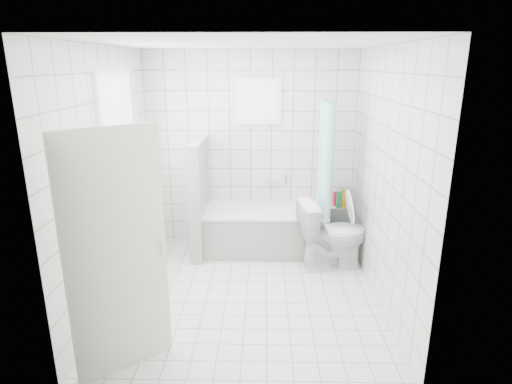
{
  "coord_description": "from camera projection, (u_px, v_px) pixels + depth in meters",
  "views": [
    {
      "loc": [
        0.18,
        -4.2,
        2.42
      ],
      "look_at": [
        0.09,
        0.35,
        1.05
      ],
      "focal_mm": 30.0,
      "sensor_mm": 36.0,
      "label": 1
    }
  ],
  "objects": [
    {
      "name": "ground",
      "position": [
        247.0,
        292.0,
        4.73
      ],
      "size": [
        3.0,
        3.0,
        0.0
      ],
      "primitive_type": "plane",
      "color": "white",
      "rests_on": "ground"
    },
    {
      "name": "ceiling",
      "position": [
        245.0,
        44.0,
        3.98
      ],
      "size": [
        3.0,
        3.0,
        0.0
      ],
      "primitive_type": "plane",
      "rotation": [
        3.14,
        0.0,
        0.0
      ],
      "color": "white",
      "rests_on": "ground"
    },
    {
      "name": "wall_back",
      "position": [
        251.0,
        150.0,
        5.79
      ],
      "size": [
        2.8,
        0.02,
        2.6
      ],
      "primitive_type": "cube",
      "color": "white",
      "rests_on": "ground"
    },
    {
      "name": "wall_front",
      "position": [
        237.0,
        235.0,
        2.92
      ],
      "size": [
        2.8,
        0.02,
        2.6
      ],
      "primitive_type": "cube",
      "color": "white",
      "rests_on": "ground"
    },
    {
      "name": "wall_left",
      "position": [
        110.0,
        178.0,
        4.38
      ],
      "size": [
        0.02,
        3.0,
        2.6
      ],
      "primitive_type": "cube",
      "color": "white",
      "rests_on": "ground"
    },
    {
      "name": "wall_right",
      "position": [
        384.0,
        179.0,
        4.33
      ],
      "size": [
        0.02,
        3.0,
        2.6
      ],
      "primitive_type": "cube",
      "color": "white",
      "rests_on": "ground"
    },
    {
      "name": "window_left",
      "position": [
        121.0,
        143.0,
        4.58
      ],
      "size": [
        0.01,
        0.9,
        1.4
      ],
      "primitive_type": "cube",
      "color": "white",
      "rests_on": "wall_left"
    },
    {
      "name": "window_back",
      "position": [
        258.0,
        101.0,
        5.56
      ],
      "size": [
        0.5,
        0.01,
        0.5
      ],
      "primitive_type": "cube",
      "color": "white",
      "rests_on": "wall_back"
    },
    {
      "name": "window_sill",
      "position": [
        131.0,
        209.0,
        4.79
      ],
      "size": [
        0.18,
        1.02,
        0.08
      ],
      "primitive_type": "cube",
      "color": "white",
      "rests_on": "wall_left"
    },
    {
      "name": "door",
      "position": [
        117.0,
        256.0,
        3.28
      ],
      "size": [
        0.64,
        0.54,
        2.0
      ],
      "primitive_type": "cube",
      "rotation": [
        0.0,
        0.0,
        -0.87
      ],
      "color": "silver",
      "rests_on": "ground"
    },
    {
      "name": "bathtub",
      "position": [
        265.0,
        230.0,
        5.72
      ],
      "size": [
        1.59,
        0.77,
        0.58
      ],
      "color": "white",
      "rests_on": "ground"
    },
    {
      "name": "partition_wall",
      "position": [
        199.0,
        198.0,
        5.55
      ],
      "size": [
        0.15,
        0.85,
        1.5
      ],
      "primitive_type": "cube",
      "color": "white",
      "rests_on": "ground"
    },
    {
      "name": "tiled_ledge",
      "position": [
        338.0,
        224.0,
        5.95
      ],
      "size": [
        0.4,
        0.24,
        0.55
      ],
      "primitive_type": "cube",
      "color": "white",
      "rests_on": "ground"
    },
    {
      "name": "toilet",
      "position": [
        333.0,
        234.0,
        5.21
      ],
      "size": [
        0.91,
        0.62,
        0.86
      ],
      "primitive_type": "imported",
      "rotation": [
        0.0,
        0.0,
        1.75
      ],
      "color": "white",
      "rests_on": "ground"
    },
    {
      "name": "curtain_rod",
      "position": [
        326.0,
        100.0,
        5.19
      ],
      "size": [
        0.02,
        0.8,
        0.02
      ],
      "primitive_type": "cylinder",
      "rotation": [
        1.57,
        0.0,
        0.0
      ],
      "color": "silver",
      "rests_on": "wall_back"
    },
    {
      "name": "shower_curtain",
      "position": [
        324.0,
        174.0,
        5.32
      ],
      "size": [
        0.14,
        0.48,
        1.78
      ],
      "primitive_type": null,
      "color": "#52F0E4",
      "rests_on": "curtain_rod"
    },
    {
      "name": "tub_faucet",
      "position": [
        273.0,
        183.0,
        5.87
      ],
      "size": [
        0.18,
        0.06,
        0.06
      ],
      "primitive_type": "cube",
      "color": "silver",
      "rests_on": "wall_back"
    },
    {
      "name": "sill_bottles",
      "position": [
        127.0,
        199.0,
        4.6
      ],
      "size": [
        0.19,
        0.76,
        0.32
      ],
      "color": "#BD5EB6",
      "rests_on": "window_sill"
    },
    {
      "name": "ledge_bottles",
      "position": [
        341.0,
        198.0,
        5.8
      ],
      "size": [
        0.19,
        0.17,
        0.27
      ],
      "color": "#1818C5",
      "rests_on": "tiled_ledge"
    }
  ]
}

